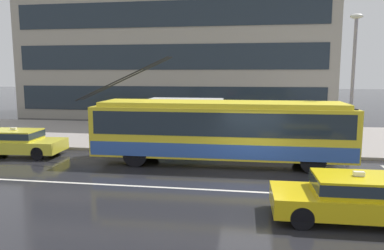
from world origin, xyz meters
name	(u,v)px	position (x,y,z in m)	size (l,w,h in m)	color
ground_plane	(253,182)	(0.00, 0.00, 0.00)	(160.00, 160.00, 0.00)	black
sidewalk_slab	(252,137)	(0.00, 9.25, 0.07)	(80.00, 10.00, 0.14)	gray
lane_centre_line	(253,192)	(0.00, -1.20, 0.00)	(72.00, 0.14, 0.01)	silver
trolleybus	(221,129)	(-1.43, 2.65, 1.53)	(12.25, 2.72, 4.76)	yellow
taxi_oncoming_near	(353,196)	(2.69, -3.23, 0.70)	(4.30, 1.88, 1.39)	yellow
taxi_queued_behind_bus	(16,141)	(-11.43, 2.63, 0.70)	(4.46, 2.08, 1.39)	yellow
bus_shelter	(187,111)	(-3.59, 6.17, 1.98)	(3.93, 1.51, 2.50)	gray
pedestrian_at_shelter	(214,116)	(-2.16, 6.77, 1.66)	(1.19, 1.19, 1.90)	#48554E
pedestrian_approaching_curb	(150,125)	(-5.76, 6.48, 1.11)	(0.38, 0.38, 1.65)	black
street_lamp	(353,72)	(4.63, 5.12, 4.05)	(0.60, 0.32, 6.61)	gray
office_tower_corner_left	(178,21)	(-7.06, 21.24, 8.76)	(27.47, 10.40, 17.51)	gray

